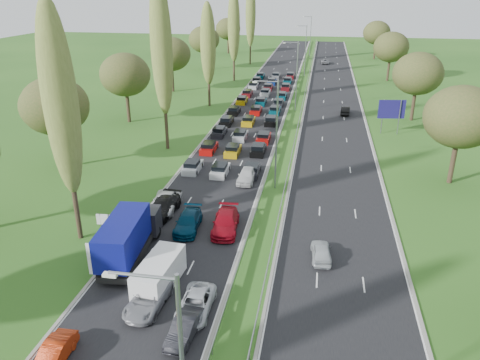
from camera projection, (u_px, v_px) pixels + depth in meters
The scene contains 26 objects.
ground at pixel (296, 108), 85.66m from camera, with size 260.00×260.00×0.00m, color #255219.
near_carriageway at pixel (261, 103), 89.00m from camera, with size 10.50×215.00×0.04m, color black.
far_carriageway at pixel (333, 106), 86.86m from camera, with size 10.50×215.00×0.04m, color black.
central_reservation at pixel (297, 102), 87.71m from camera, with size 2.36×215.00×0.32m.
lamp_columns at pixel (297, 77), 81.52m from camera, with size 0.18×140.18×12.00m.
poplar_row at pixel (191, 44), 72.65m from camera, with size 2.80×127.80×22.44m.
woodland_left at pixel (116, 79), 71.10m from camera, with size 8.00×166.00×11.10m.
woodland_right at pixel (428, 84), 67.48m from camera, with size 8.00×153.00×11.10m.
traffic_queue_fill at pixel (258, 107), 84.59m from camera, with size 9.01×67.71×0.80m.
near_car_1 at pixel (54, 354), 27.72m from camera, with size 1.37×3.94×1.30m, color #A12709.
near_car_2 at pixel (164, 202), 46.74m from camera, with size 2.56×5.55×1.54m, color silver.
near_car_3 at pixel (163, 207), 45.78m from camera, with size 2.22×5.46×1.58m, color black.
near_car_6 at pixel (148, 299), 32.54m from camera, with size 2.21×4.80×1.33m, color gray.
near_car_7 at pixel (188, 222), 42.98m from camera, with size 2.09×5.13×1.49m, color #042B44.
near_car_9 at pixel (184, 329), 29.78m from camera, with size 1.40×4.02×1.33m, color black.
near_car_10 at pixel (196, 304), 32.11m from camera, with size 2.15×4.67×1.30m, color #B8BCC2.
near_car_11 at pixel (226, 222), 42.75m from camera, with size 2.24×5.50×1.60m, color maroon.
near_car_12 at pixel (247, 175), 53.41m from camera, with size 1.87×4.65×1.58m, color silver.
far_car_0 at pixel (321, 252), 38.35m from camera, with size 1.57×3.89×1.33m, color #ADB3B7.
far_car_1 at pixel (345, 110), 81.21m from camera, with size 1.45×4.17×1.37m, color black.
far_car_2 at pixel (325, 61), 133.09m from camera, with size 2.19×4.74×1.32m, color slate.
blue_lorry at pixel (129, 236), 38.01m from camera, with size 2.56×9.23×3.90m.
white_van_front at pixel (160, 272), 34.87m from camera, with size 2.19×5.59×2.24m.
white_van_rear at pixel (157, 275), 34.78m from camera, with size 1.86×4.76×1.91m.
info_sign at pixel (105, 222), 41.72m from camera, with size 1.50×0.20×2.10m.
direction_sign at pixel (392, 111), 69.50m from camera, with size 3.97×0.71×5.20m.
Camera 1 is at (8.85, -4.61, 20.95)m, focal length 35.00 mm.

